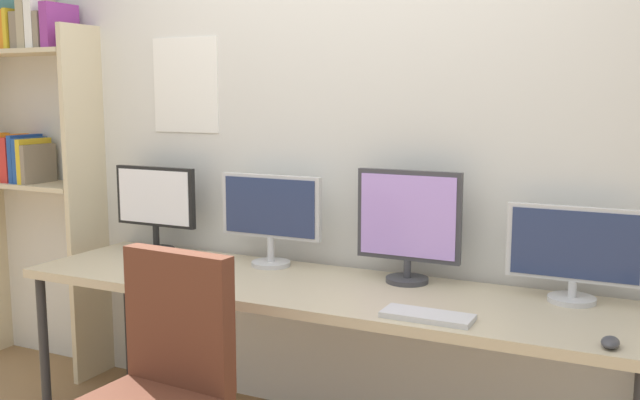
% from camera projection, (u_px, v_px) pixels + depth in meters
% --- Properties ---
extents(wall_back, '(5.02, 0.11, 2.60)m').
position_uv_depth(wall_back, '(355.00, 144.00, 3.28)').
color(wall_back, silver).
rests_on(wall_back, ground_plane).
extents(desk, '(2.62, 0.68, 0.74)m').
position_uv_depth(desk, '(315.00, 296.00, 2.99)').
color(desk, tan).
rests_on(desk, ground_plane).
extents(bookshelf, '(0.83, 0.28, 2.05)m').
position_uv_depth(bookshelf, '(22.00, 125.00, 3.93)').
color(bookshelf, beige).
rests_on(bookshelf, ground_plane).
extents(monitor_far_left, '(0.46, 0.18, 0.43)m').
position_uv_depth(monitor_far_left, '(155.00, 204.00, 3.57)').
color(monitor_far_left, black).
rests_on(monitor_far_left, desk).
extents(monitor_center_left, '(0.50, 0.18, 0.42)m').
position_uv_depth(monitor_center_left, '(271.00, 214.00, 3.28)').
color(monitor_center_left, silver).
rests_on(monitor_center_left, desk).
extents(monitor_center_right, '(0.45, 0.18, 0.47)m').
position_uv_depth(monitor_center_right, '(408.00, 223.00, 2.99)').
color(monitor_center_right, '#38383D').
rests_on(monitor_center_right, desk).
extents(monitor_far_right, '(0.50, 0.18, 0.37)m').
position_uv_depth(monitor_far_right, '(574.00, 251.00, 2.71)').
color(monitor_far_right, silver).
rests_on(monitor_far_right, desk).
extents(keyboard_left, '(0.39, 0.13, 0.02)m').
position_uv_depth(keyboard_left, '(171.00, 280.00, 3.02)').
color(keyboard_left, '#38383D').
rests_on(keyboard_left, desk).
extents(keyboard_right, '(0.32, 0.13, 0.02)m').
position_uv_depth(keyboard_right, '(427.00, 316.00, 2.54)').
color(keyboard_right, silver).
rests_on(keyboard_right, desk).
extents(computer_mouse, '(0.06, 0.10, 0.03)m').
position_uv_depth(computer_mouse, '(610.00, 342.00, 2.25)').
color(computer_mouse, '#38383D').
rests_on(computer_mouse, desk).
extents(coffee_mug, '(0.11, 0.08, 0.09)m').
position_uv_depth(coffee_mug, '(171.00, 262.00, 3.19)').
color(coffee_mug, orange).
rests_on(coffee_mug, desk).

